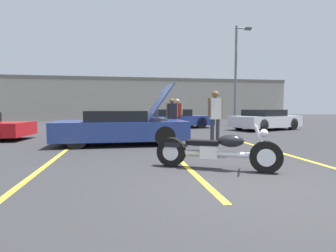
{
  "coord_description": "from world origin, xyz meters",
  "views": [
    {
      "loc": [
        -2.23,
        -3.97,
        1.3
      ],
      "look_at": [
        -1.02,
        2.94,
        0.8
      ],
      "focal_mm": 28.0,
      "sensor_mm": 36.0,
      "label": 1
    }
  ],
  "objects_px": {
    "show_car_hood_open": "(122,127)",
    "spectator_midground": "(177,113)",
    "motorcycle": "(216,151)",
    "parked_car_mid_row": "(174,119)",
    "spectator_by_show_car": "(172,114)",
    "light_pole": "(237,71)",
    "parked_car_right_row": "(265,120)",
    "spectator_near_motorcycle": "(215,113)"
  },
  "relations": [
    {
      "from": "spectator_midground",
      "to": "parked_car_mid_row",
      "type": "bearing_deg",
      "value": 81.92
    },
    {
      "from": "motorcycle",
      "to": "parked_car_mid_row",
      "type": "xyz_separation_m",
      "value": [
        1.28,
        11.02,
        0.19
      ]
    },
    {
      "from": "spectator_near_motorcycle",
      "to": "parked_car_mid_row",
      "type": "bearing_deg",
      "value": 89.31
    },
    {
      "from": "show_car_hood_open",
      "to": "light_pole",
      "type": "bearing_deg",
      "value": 46.89
    },
    {
      "from": "light_pole",
      "to": "show_car_hood_open",
      "type": "height_order",
      "value": "light_pole"
    },
    {
      "from": "show_car_hood_open",
      "to": "parked_car_right_row",
      "type": "distance_m",
      "value": 9.4
    },
    {
      "from": "parked_car_right_row",
      "to": "spectator_near_motorcycle",
      "type": "bearing_deg",
      "value": -152.87
    },
    {
      "from": "parked_car_mid_row",
      "to": "spectator_by_show_car",
      "type": "bearing_deg",
      "value": -109.54
    },
    {
      "from": "spectator_near_motorcycle",
      "to": "light_pole",
      "type": "bearing_deg",
      "value": 61.92
    },
    {
      "from": "spectator_by_show_car",
      "to": "spectator_midground",
      "type": "height_order",
      "value": "spectator_midground"
    },
    {
      "from": "parked_car_mid_row",
      "to": "motorcycle",
      "type": "bearing_deg",
      "value": -104.06
    },
    {
      "from": "light_pole",
      "to": "motorcycle",
      "type": "relative_size",
      "value": 3.0
    },
    {
      "from": "show_car_hood_open",
      "to": "spectator_by_show_car",
      "type": "height_order",
      "value": "show_car_hood_open"
    },
    {
      "from": "light_pole",
      "to": "show_car_hood_open",
      "type": "relative_size",
      "value": 1.59
    },
    {
      "from": "motorcycle",
      "to": "parked_car_right_row",
      "type": "bearing_deg",
      "value": 81.7
    },
    {
      "from": "light_pole",
      "to": "spectator_midground",
      "type": "distance_m",
      "value": 8.16
    },
    {
      "from": "parked_car_mid_row",
      "to": "show_car_hood_open",
      "type": "bearing_deg",
      "value": -122.43
    },
    {
      "from": "motorcycle",
      "to": "show_car_hood_open",
      "type": "bearing_deg",
      "value": 142.0
    },
    {
      "from": "parked_car_right_row",
      "to": "spectator_near_motorcycle",
      "type": "relative_size",
      "value": 2.42
    },
    {
      "from": "parked_car_mid_row",
      "to": "light_pole",
      "type": "bearing_deg",
      "value": 13.66
    },
    {
      "from": "parked_car_mid_row",
      "to": "spectator_near_motorcycle",
      "type": "relative_size",
      "value": 2.65
    },
    {
      "from": "light_pole",
      "to": "parked_car_mid_row",
      "type": "height_order",
      "value": "light_pole"
    },
    {
      "from": "show_car_hood_open",
      "to": "spectator_midground",
      "type": "bearing_deg",
      "value": 52.68
    },
    {
      "from": "show_car_hood_open",
      "to": "parked_car_mid_row",
      "type": "bearing_deg",
      "value": 65.04
    },
    {
      "from": "light_pole",
      "to": "parked_car_right_row",
      "type": "height_order",
      "value": "light_pole"
    },
    {
      "from": "parked_car_right_row",
      "to": "parked_car_mid_row",
      "type": "bearing_deg",
      "value": 135.73
    },
    {
      "from": "show_car_hood_open",
      "to": "spectator_by_show_car",
      "type": "relative_size",
      "value": 2.64
    },
    {
      "from": "light_pole",
      "to": "motorcycle",
      "type": "height_order",
      "value": "light_pole"
    },
    {
      "from": "spectator_by_show_car",
      "to": "spectator_midground",
      "type": "bearing_deg",
      "value": 69.1
    },
    {
      "from": "motorcycle",
      "to": "parked_car_mid_row",
      "type": "bearing_deg",
      "value": 110.51
    },
    {
      "from": "motorcycle",
      "to": "parked_car_mid_row",
      "type": "relative_size",
      "value": 0.48
    },
    {
      "from": "light_pole",
      "to": "parked_car_right_row",
      "type": "distance_m",
      "value": 5.38
    },
    {
      "from": "show_car_hood_open",
      "to": "spectator_midground",
      "type": "relative_size",
      "value": 2.6
    },
    {
      "from": "show_car_hood_open",
      "to": "parked_car_mid_row",
      "type": "xyz_separation_m",
      "value": [
        3.2,
        6.87,
        -0.03
      ]
    },
    {
      "from": "light_pole",
      "to": "parked_car_mid_row",
      "type": "relative_size",
      "value": 1.45
    },
    {
      "from": "spectator_near_motorcycle",
      "to": "spectator_by_show_car",
      "type": "bearing_deg",
      "value": 106.91
    },
    {
      "from": "parked_car_mid_row",
      "to": "spectator_midground",
      "type": "bearing_deg",
      "value": -105.52
    },
    {
      "from": "light_pole",
      "to": "spectator_by_show_car",
      "type": "bearing_deg",
      "value": -132.37
    },
    {
      "from": "motorcycle",
      "to": "spectator_by_show_car",
      "type": "relative_size",
      "value": 1.4
    },
    {
      "from": "light_pole",
      "to": "spectator_by_show_car",
      "type": "height_order",
      "value": "light_pole"
    },
    {
      "from": "parked_car_mid_row",
      "to": "spectator_by_show_car",
      "type": "distance_m",
      "value": 4.83
    },
    {
      "from": "light_pole",
      "to": "motorcycle",
      "type": "bearing_deg",
      "value": -116.06
    }
  ]
}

